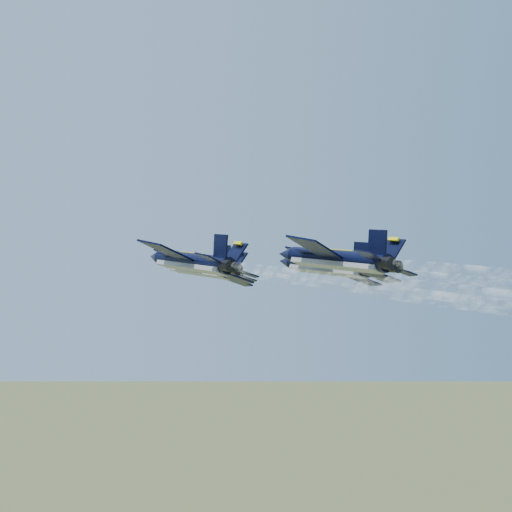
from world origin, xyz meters
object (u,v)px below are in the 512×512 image
object	(u,v)px
jet_left	(191,262)
jet_right	(326,266)
jet_slot	(335,259)
jet_lead	(199,268)

from	to	relation	value
jet_left	jet_right	xyz separation A→B (m)	(17.92, 5.33, 0.00)
jet_slot	jet_right	bearing A→B (deg)	52.18
jet_slot	jet_lead	bearing A→B (deg)	92.10
jet_lead	jet_right	xyz separation A→B (m)	(13.96, -8.62, 0.00)
jet_lead	jet_right	world-z (taller)	same
jet_right	jet_slot	distance (m)	15.30
jet_lead	jet_right	bearing A→B (deg)	-51.14
jet_lead	jet_left	size ratio (longest dim) A/B	1.00
jet_lead	jet_slot	world-z (taller)	same
jet_left	jet_slot	distance (m)	16.00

